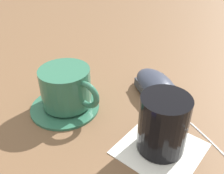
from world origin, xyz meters
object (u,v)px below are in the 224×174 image
(saucer, at_px, (65,106))
(drinking_glass, at_px, (163,124))
(coffee_cup, at_px, (65,88))
(computer_mouse, at_px, (156,85))

(saucer, relative_size, drinking_glass, 1.40)
(coffee_cup, height_order, computer_mouse, coffee_cup)
(coffee_cup, xyz_separation_m, drinking_glass, (0.18, -0.00, 0.00))
(coffee_cup, bearing_deg, drinking_glass, -1.49)
(drinking_glass, bearing_deg, coffee_cup, 178.51)
(saucer, xyz_separation_m, computer_mouse, (0.12, 0.13, 0.01))
(computer_mouse, xyz_separation_m, drinking_glass, (0.06, -0.13, 0.03))
(drinking_glass, bearing_deg, computer_mouse, 115.23)
(computer_mouse, bearing_deg, drinking_glass, -64.77)
(saucer, height_order, computer_mouse, computer_mouse)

